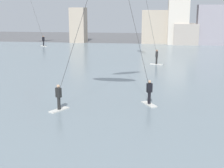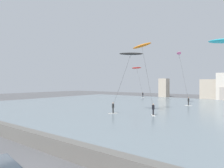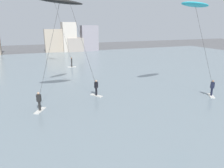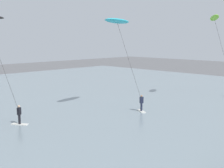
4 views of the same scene
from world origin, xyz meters
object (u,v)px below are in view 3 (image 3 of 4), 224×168
object	(u,v)px
kitesurfer_cyan	(197,10)
kitesurfer_orange	(69,0)
kitesurfer_black	(58,8)
kitesurfer_pink	(56,7)

from	to	relation	value
kitesurfer_cyan	kitesurfer_orange	size ratio (longest dim) A/B	0.85
kitesurfer_black	kitesurfer_cyan	size ratio (longest dim) A/B	1.01
kitesurfer_cyan	kitesurfer_orange	world-z (taller)	kitesurfer_orange
kitesurfer_black	kitesurfer_orange	distance (m)	2.34
kitesurfer_pink	kitesurfer_black	bearing A→B (deg)	-96.84
kitesurfer_black	kitesurfer_orange	bearing A→B (deg)	54.36
kitesurfer_pink	kitesurfer_orange	world-z (taller)	kitesurfer_pink
kitesurfer_pink	kitesurfer_orange	xyz separation A→B (m)	(-0.71, -14.85, -0.43)
kitesurfer_black	kitesurfer_pink	xyz separation A→B (m)	(2.00, 16.63, 1.22)
kitesurfer_cyan	kitesurfer_pink	xyz separation A→B (m)	(-10.83, 18.18, 1.22)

